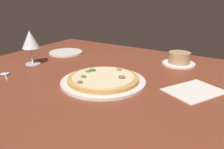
{
  "coord_description": "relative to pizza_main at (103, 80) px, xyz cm",
  "views": [
    {
      "loc": [
        43.23,
        -74.75,
        37.62
      ],
      "look_at": [
        -2.33,
        -2.68,
        7.0
      ],
      "focal_mm": 37.39,
      "sensor_mm": 36.0,
      "label": 1
    }
  ],
  "objects": [
    {
      "name": "dining_table",
      "position": [
        4.68,
        5.34,
        -3.16
      ],
      "size": [
        150.0,
        110.0,
        4.0
      ],
      "primitive_type": "cube",
      "color": "brown",
      "rests_on": "ground"
    },
    {
      "name": "pizza_main",
      "position": [
        0.0,
        0.0,
        0.0
      ],
      "size": [
        32.94,
        32.94,
        3.36
      ],
      "color": "silver",
      "rests_on": "dining_table"
    },
    {
      "name": "ramekin_on_saucer",
      "position": [
        17.47,
        39.23,
        1.48
      ],
      "size": [
        15.66,
        15.66,
        6.08
      ],
      "color": "white",
      "rests_on": "dining_table"
    },
    {
      "name": "wine_glass_far",
      "position": [
        -42.75,
        1.84,
        10.39
      ],
      "size": [
        8.23,
        8.23,
        16.31
      ],
      "color": "silver",
      "rests_on": "dining_table"
    },
    {
      "name": "side_plate",
      "position": [
        -43.73,
        26.04,
        -0.71
      ],
      "size": [
        18.84,
        18.84,
        0.9
      ],
      "primitive_type": "cylinder",
      "color": "silver",
      "rests_on": "dining_table"
    },
    {
      "name": "paper_menu",
      "position": [
        32.01,
        10.44,
        -1.01
      ],
      "size": [
        21.86,
        23.85,
        0.3
      ],
      "primitive_type": "cube",
      "rotation": [
        0.0,
        0.0,
        -0.48
      ],
      "color": "silver",
      "rests_on": "dining_table"
    },
    {
      "name": "spoon",
      "position": [
        -39.52,
        -15.52,
        -0.7
      ],
      "size": [
        9.13,
        6.25,
        1.0
      ],
      "color": "silver",
      "rests_on": "dining_table"
    }
  ]
}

